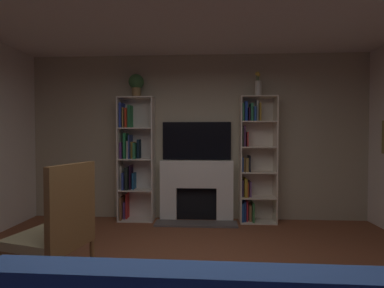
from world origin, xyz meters
The scene contains 8 objects.
wall_back_accent centered at (0.00, 2.65, 1.39)m, with size 5.79×0.06×2.78m, color #B3A78A.
fireplace centered at (0.00, 2.51, 0.52)m, with size 1.31×0.50×1.00m.
tv centered at (0.00, 2.59, 1.33)m, with size 1.15×0.06×0.64m, color black.
bookshelf_left centered at (-1.07, 2.50, 1.04)m, with size 0.58×0.31×2.05m.
bookshelf_right centered at (0.93, 2.50, 1.02)m, with size 0.58×0.31×2.05m.
potted_plant centered at (-1.00, 2.47, 2.28)m, with size 0.25×0.25×0.38m.
vase_with_flowers centered at (1.00, 2.47, 2.20)m, with size 0.11×0.11×0.41m.
armchair centered at (-1.20, 0.35, 0.55)m, with size 0.71×0.70×1.15m.
Camera 1 is at (0.16, -2.12, 1.40)m, focal length 26.10 mm.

